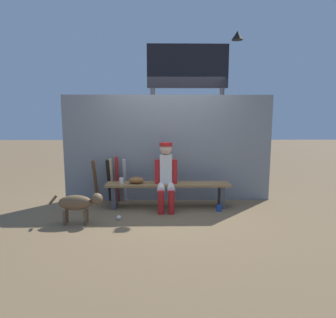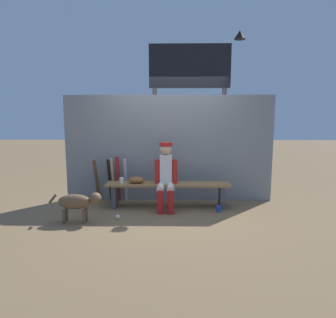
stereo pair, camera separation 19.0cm
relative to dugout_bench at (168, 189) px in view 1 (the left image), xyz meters
name	(u,v)px [view 1 (the left image)]	position (x,y,z in m)	size (l,w,h in m)	color
ground_plane	(168,207)	(0.00, 0.00, -0.35)	(30.00, 30.00, 0.00)	brown
chainlink_fence	(168,149)	(0.00, 0.46, 0.69)	(4.07, 0.03, 2.08)	gray
dugout_bench	(168,189)	(0.00, 0.00, 0.00)	(2.27, 0.36, 0.45)	olive
player_seated	(166,174)	(-0.04, -0.11, 0.30)	(0.41, 0.55, 1.21)	silver
baseball_glove	(136,180)	(-0.58, 0.00, 0.16)	(0.28, 0.20, 0.12)	brown
bat_aluminum_silver	(125,180)	(-0.84, 0.36, 0.08)	(0.06, 0.06, 0.86)	#B7B7BC
bat_aluminum_red	(117,179)	(-0.99, 0.37, 0.10)	(0.06, 0.06, 0.90)	#B22323
bat_wood_natural	(112,180)	(-1.10, 0.38, 0.09)	(0.06, 0.06, 0.87)	tan
bat_aluminum_black	(109,181)	(-1.15, 0.37, 0.07)	(0.06, 0.06, 0.85)	black
bat_wood_dark	(96,181)	(-1.40, 0.32, 0.07)	(0.06, 0.06, 0.85)	brown
baseball	(119,218)	(-0.82, -0.67, -0.31)	(0.07, 0.07, 0.07)	white
cup_on_ground	(219,208)	(0.90, -0.26, -0.29)	(0.08, 0.08, 0.11)	#1E47AD
cup_on_bench	(121,181)	(-0.85, -0.03, 0.16)	(0.08, 0.08, 0.11)	silver
scoreboard	(190,84)	(0.50, 1.21, 2.01)	(2.01, 0.27, 3.42)	#3F3F42
dog	(79,203)	(-1.41, -0.83, -0.01)	(0.84, 0.20, 0.49)	brown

